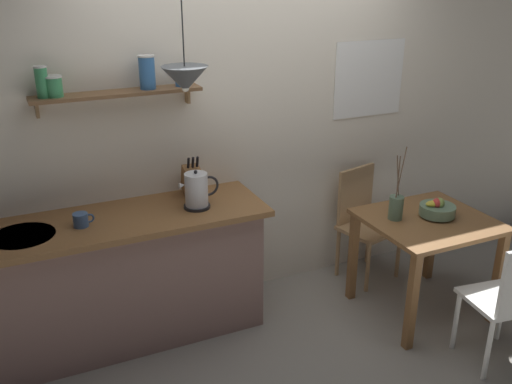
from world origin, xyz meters
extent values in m
plane|color=gray|center=(0.00, 0.00, 0.00)|extent=(14.00, 14.00, 0.00)
cube|color=silver|center=(0.20, 0.65, 1.35)|extent=(6.80, 0.10, 2.70)
cube|color=white|center=(1.02, 0.59, 1.58)|extent=(0.62, 0.01, 0.58)
cube|color=silver|center=(1.02, 0.60, 1.58)|extent=(0.56, 0.01, 0.52)
cube|color=gray|center=(-1.00, 0.32, 0.44)|extent=(1.74, 0.52, 0.87)
cube|color=brown|center=(-1.00, 0.30, 0.89)|extent=(1.83, 0.63, 0.04)
cylinder|color=#B7BABF|center=(-1.61, 0.28, 0.91)|extent=(0.38, 0.38, 0.01)
cube|color=brown|center=(-0.93, 0.49, 1.66)|extent=(1.05, 0.18, 0.02)
cube|color=#99754C|center=(-1.41, 0.57, 1.60)|extent=(0.02, 0.06, 0.12)
cube|color=#99754C|center=(-0.46, 0.57, 1.60)|extent=(0.02, 0.06, 0.12)
cylinder|color=#388E56|center=(-1.36, 0.49, 1.76)|extent=(0.07, 0.07, 0.18)
cylinder|color=silver|center=(-1.36, 0.49, 1.85)|extent=(0.08, 0.08, 0.01)
cylinder|color=#388E56|center=(-1.30, 0.49, 1.73)|extent=(0.10, 0.10, 0.11)
cylinder|color=silver|center=(-1.30, 0.49, 1.79)|extent=(0.11, 0.11, 0.01)
cylinder|color=#3366A3|center=(-0.74, 0.49, 1.77)|extent=(0.10, 0.10, 0.20)
cylinder|color=silver|center=(-0.74, 0.49, 1.87)|extent=(0.11, 0.11, 0.01)
cylinder|color=#3366A3|center=(-0.52, 0.49, 1.73)|extent=(0.07, 0.07, 0.12)
cylinder|color=silver|center=(-0.52, 0.49, 1.80)|extent=(0.08, 0.08, 0.01)
cube|color=brown|center=(1.02, -0.23, 0.72)|extent=(0.85, 0.79, 0.03)
cube|color=brown|center=(0.64, -0.58, 0.35)|extent=(0.06, 0.06, 0.71)
cube|color=brown|center=(1.39, -0.58, 0.35)|extent=(0.06, 0.06, 0.71)
cube|color=brown|center=(0.64, 0.11, 0.35)|extent=(0.06, 0.06, 0.71)
cube|color=brown|center=(1.39, 0.11, 0.35)|extent=(0.06, 0.06, 0.71)
cube|color=white|center=(1.07, -0.89, 0.45)|extent=(0.46, 0.43, 0.03)
cylinder|color=white|center=(1.27, -0.76, 0.22)|extent=(0.03, 0.03, 0.43)
cylinder|color=white|center=(0.91, -0.71, 0.22)|extent=(0.03, 0.03, 0.43)
cylinder|color=white|center=(0.87, -1.03, 0.22)|extent=(0.03, 0.03, 0.43)
cube|color=tan|center=(0.95, 0.33, 0.43)|extent=(0.51, 0.47, 0.03)
cube|color=tan|center=(0.90, 0.51, 0.67)|extent=(0.37, 0.12, 0.45)
cylinder|color=tan|center=(0.80, 0.13, 0.21)|extent=(0.03, 0.03, 0.42)
cylinder|color=tan|center=(1.16, 0.22, 0.21)|extent=(0.03, 0.03, 0.42)
cylinder|color=tan|center=(0.73, 0.45, 0.21)|extent=(0.03, 0.03, 0.42)
cylinder|color=tan|center=(1.09, 0.53, 0.21)|extent=(0.03, 0.03, 0.42)
cylinder|color=slate|center=(1.09, -0.23, 0.75)|extent=(0.11, 0.11, 0.01)
cylinder|color=slate|center=(1.09, -0.23, 0.79)|extent=(0.25, 0.25, 0.07)
ellipsoid|color=yellow|center=(1.06, -0.23, 0.85)|extent=(0.15, 0.09, 0.04)
sphere|color=red|center=(1.07, -0.24, 0.85)|extent=(0.07, 0.07, 0.07)
sphere|color=#8EA84C|center=(1.09, -0.24, 0.85)|extent=(0.07, 0.07, 0.07)
cylinder|color=#567056|center=(0.80, -0.14, 0.82)|extent=(0.10, 0.10, 0.17)
cylinder|color=brown|center=(0.79, -0.14, 1.06)|extent=(0.06, 0.02, 0.30)
cylinder|color=brown|center=(0.80, -0.13, 1.05)|extent=(0.01, 0.01, 0.29)
cylinder|color=brown|center=(0.81, -0.14, 1.09)|extent=(0.09, 0.04, 0.35)
cylinder|color=black|center=(-0.53, 0.25, 0.92)|extent=(0.18, 0.18, 0.02)
cylinder|color=silver|center=(-0.53, 0.25, 1.04)|extent=(0.15, 0.15, 0.22)
sphere|color=black|center=(-0.53, 0.25, 1.16)|extent=(0.02, 0.02, 0.02)
cone|color=silver|center=(-0.62, 0.25, 1.08)|extent=(0.04, 0.04, 0.04)
torus|color=black|center=(-0.44, 0.25, 1.05)|extent=(0.14, 0.02, 0.14)
cube|color=brown|center=(-0.48, 0.47, 1.02)|extent=(0.11, 0.19, 0.22)
cylinder|color=black|center=(-0.52, 0.43, 1.16)|extent=(0.02, 0.04, 0.08)
cylinder|color=black|center=(-0.48, 0.43, 1.16)|extent=(0.02, 0.04, 0.08)
cylinder|color=black|center=(-0.45, 0.43, 1.16)|extent=(0.02, 0.04, 0.08)
cylinder|color=#3D5B89|center=(-1.27, 0.26, 0.95)|extent=(0.09, 0.09, 0.09)
torus|color=#3D5B89|center=(-1.21, 0.26, 0.96)|extent=(0.06, 0.01, 0.06)
cylinder|color=black|center=(-0.59, 0.18, 2.06)|extent=(0.01, 0.01, 0.42)
cone|color=#4C5156|center=(-0.59, 0.18, 1.77)|extent=(0.28, 0.28, 0.15)
sphere|color=white|center=(-0.59, 0.18, 1.72)|extent=(0.04, 0.04, 0.04)
camera|label=1|loc=(-1.61, -3.05, 2.39)|focal=39.99mm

